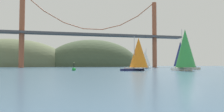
% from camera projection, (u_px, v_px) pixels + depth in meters
% --- Properties ---
extents(ground_plane, '(360.00, 360.00, 0.00)m').
position_uv_depth(ground_plane, '(189.00, 78.00, 24.63)').
color(ground_plane, '#385670').
extents(headland_center, '(75.23, 44.00, 42.80)m').
position_uv_depth(headland_center, '(93.00, 67.00, 157.28)').
color(headland_center, '#425138').
rests_on(headland_center, ground_plane).
extents(headland_left, '(85.04, 44.00, 40.94)m').
position_uv_depth(headland_left, '(11.00, 67.00, 144.04)').
color(headland_left, '#5B6647').
rests_on(headland_left, ground_plane).
extents(suspension_bridge, '(115.10, 6.00, 41.84)m').
position_uv_depth(suspension_bridge, '(93.00, 33.00, 118.07)').
color(suspension_bridge, brown).
rests_on(suspension_bridge, ground_plane).
extents(sailboat_white_mainsail, '(7.40, 8.12, 8.38)m').
position_uv_depth(sailboat_white_mainsail, '(145.00, 59.00, 78.54)').
color(sailboat_white_mainsail, white).
rests_on(sailboat_white_mainsail, ground_plane).
extents(sailboat_orange_sail, '(8.99, 6.64, 9.51)m').
position_uv_depth(sailboat_orange_sail, '(138.00, 53.00, 55.25)').
color(sailboat_orange_sail, '#191E4C').
rests_on(sailboat_orange_sail, ground_plane).
extents(sailboat_navy_sail, '(9.09, 7.52, 11.16)m').
position_uv_depth(sailboat_navy_sail, '(181.00, 55.00, 68.13)').
color(sailboat_navy_sail, '#B7B2A8').
rests_on(sailboat_navy_sail, ground_plane).
extents(sailboat_green_sail, '(5.64, 9.42, 11.67)m').
position_uv_depth(sailboat_green_sail, '(185.00, 49.00, 54.11)').
color(sailboat_green_sail, white).
rests_on(sailboat_green_sail, ground_plane).
extents(channel_buoy, '(1.10, 1.10, 2.64)m').
position_uv_depth(channel_buoy, '(74.00, 69.00, 56.36)').
color(channel_buoy, green).
rests_on(channel_buoy, ground_plane).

